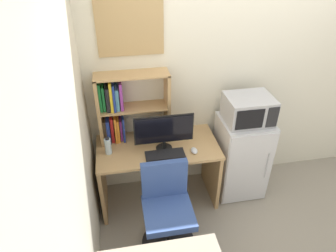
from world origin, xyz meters
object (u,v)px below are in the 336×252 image
water_bottle (108,146)px  wall_corkboard (130,27)px  hutch_bookshelf (122,108)px  keyboard (165,155)px  monitor (164,131)px  mini_fridge (241,156)px  microwave (248,109)px  computer_mouse (194,151)px  desk_chair (167,213)px

water_bottle → wall_corkboard: size_ratio=0.32×
hutch_bookshelf → keyboard: hutch_bookshelf is taller
monitor → mini_fridge: size_ratio=0.62×
monitor → hutch_bookshelf: bearing=145.0°
microwave → water_bottle: bearing=-178.4°
wall_corkboard → hutch_bookshelf: bearing=-144.7°
water_bottle → microwave: bearing=1.6°
monitor → computer_mouse: monitor is taller
computer_mouse → desk_chair: size_ratio=0.12×
hutch_bookshelf → water_bottle: 0.40m
hutch_bookshelf → microwave: (1.24, -0.19, -0.04)m
hutch_bookshelf → monitor: (0.37, -0.26, -0.15)m
hutch_bookshelf → wall_corkboard: 0.77m
keyboard → desk_chair: 0.54m
water_bottle → desk_chair: bearing=-47.6°
hutch_bookshelf → water_bottle: (-0.17, -0.23, -0.28)m
mini_fridge → microwave: (0.00, 0.00, 0.60)m
computer_mouse → microwave: microwave is taller
computer_mouse → desk_chair: (-0.34, -0.40, -0.38)m
hutch_bookshelf → monitor: 0.48m
hutch_bookshelf → desk_chair: bearing=-67.7°
hutch_bookshelf → computer_mouse: size_ratio=7.12×
keyboard → microwave: size_ratio=0.83×
computer_mouse → desk_chair: bearing=-130.8°
monitor → desk_chair: 0.77m
water_bottle → hutch_bookshelf: bearing=53.3°
keyboard → wall_corkboard: wall_corkboard is taller
water_bottle → mini_fridge: (1.42, 0.04, -0.36)m
keyboard → mini_fridge: bearing=11.0°
keyboard → microwave: bearing=11.2°
monitor → desk_chair: monitor is taller
hutch_bookshelf → water_bottle: bearing=-126.7°
keyboard → computer_mouse: bearing=0.2°
mini_fridge → wall_corkboard: bearing=165.4°
monitor → keyboard: (-0.01, -0.11, -0.21)m
mini_fridge → desk_chair: bearing=-148.7°
microwave → keyboard: bearing=-168.8°
wall_corkboard → keyboard: bearing=-63.6°
computer_mouse → keyboard: bearing=-179.8°
water_bottle → desk_chair: (0.48, -0.53, -0.45)m
mini_fridge → microwave: size_ratio=2.01×
monitor → computer_mouse: size_ratio=5.76×
computer_mouse → water_bottle: size_ratio=0.53×
wall_corkboard → mini_fridge: bearing=-14.6°
monitor → mini_fridge: 1.00m
hutch_bookshelf → desk_chair: (0.31, -0.76, -0.73)m
hutch_bookshelf → keyboard: bearing=-45.3°
water_bottle → microwave: size_ratio=0.41×
wall_corkboard → monitor: bearing=-56.2°
mini_fridge → wall_corkboard: (-1.11, 0.29, 1.39)m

